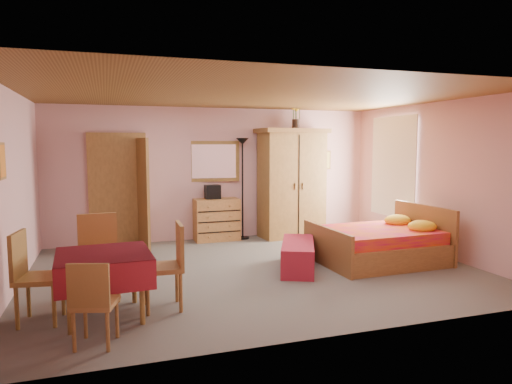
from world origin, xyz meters
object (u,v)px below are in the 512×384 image
object	(u,v)px
floor_lamp	(243,189)
chair_west	(40,277)
stereo	(213,192)
chest_of_drawers	(217,220)
chair_south	(95,302)
chair_east	(162,267)
bed	(377,235)
dining_table	(105,285)
wall_mirror	(214,161)
wardrobe	(292,183)
chair_north	(99,258)
bench	(298,256)
sunflower_vase	(296,116)

from	to	relation	value
floor_lamp	chair_west	distance (m)	4.80
chair_west	stereo	bearing A→B (deg)	151.89
chest_of_drawers	chair_south	xyz separation A→B (m)	(-2.17, -4.25, 0.00)
floor_lamp	chair_east	xyz separation A→B (m)	(-1.99, -3.47, -0.51)
bed	dining_table	distance (m)	4.31
wall_mirror	chair_east	world-z (taller)	wall_mirror
wardrobe	chair_north	world-z (taller)	wardrobe
dining_table	chair_west	world-z (taller)	chair_west
bed	chair_north	size ratio (longest dim) A/B	1.85
floor_lamp	bench	world-z (taller)	floor_lamp
wardrobe	floor_lamp	bearing A→B (deg)	168.83
bench	chair_north	size ratio (longest dim) A/B	1.22
bed	chair_east	world-z (taller)	chair_east
floor_lamp	chair_north	size ratio (longest dim) A/B	1.95
dining_table	chair_north	size ratio (longest dim) A/B	0.95
bed	chair_east	size ratio (longest dim) A/B	1.93
bed	dining_table	bearing A→B (deg)	-166.43
bed	bench	world-z (taller)	bed
chest_of_drawers	wall_mirror	size ratio (longest dim) A/B	0.85
chest_of_drawers	stereo	distance (m)	0.55
bed	bench	xyz separation A→B (m)	(-1.38, -0.01, -0.23)
chair_west	chair_east	world-z (taller)	chair_east
chair_south	wall_mirror	bearing A→B (deg)	80.68
wall_mirror	sunflower_vase	distance (m)	1.90
wardrobe	stereo	bearing A→B (deg)	169.86
floor_lamp	chair_north	bearing A→B (deg)	-132.57
chest_of_drawers	floor_lamp	bearing A→B (deg)	-1.56
floor_lamp	chair_west	world-z (taller)	floor_lamp
wardrobe	sunflower_vase	xyz separation A→B (m)	(0.11, 0.08, 1.36)
stereo	chair_west	distance (m)	4.43
chair_south	chair_east	size ratio (longest dim) A/B	0.84
stereo	sunflower_vase	distance (m)	2.29
chest_of_drawers	chair_east	size ratio (longest dim) A/B	0.88
floor_lamp	chair_south	world-z (taller)	floor_lamp
floor_lamp	wardrobe	world-z (taller)	wardrobe
chest_of_drawers	chair_north	world-z (taller)	chair_north
dining_table	chair_east	world-z (taller)	chair_east
chest_of_drawers	wall_mirror	world-z (taller)	wall_mirror
floor_lamp	dining_table	bearing A→B (deg)	-126.53
stereo	floor_lamp	size ratio (longest dim) A/B	0.14
bed	chair_west	distance (m)	4.92
chair_south	chair_west	size ratio (longest dim) A/B	0.85
floor_lamp	chair_north	world-z (taller)	floor_lamp
bench	chair_north	bearing A→B (deg)	-170.23
bed	chair_south	distance (m)	4.61
sunflower_vase	chair_west	bearing A→B (deg)	-141.89
bench	stereo	bearing A→B (deg)	107.01
stereo	wardrobe	size ratio (longest dim) A/B	0.13
chair_south	chair_west	bearing A→B (deg)	143.00
stereo	dining_table	size ratio (longest dim) A/B	0.30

